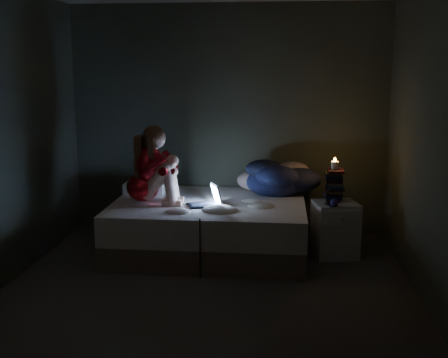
# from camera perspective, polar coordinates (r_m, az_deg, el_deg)

# --- Properties ---
(floor) EXTENTS (3.60, 3.80, 0.02)m
(floor) POSITION_cam_1_polar(r_m,az_deg,el_deg) (4.89, -1.82, -11.70)
(floor) COLOR #453F3B
(floor) RESTS_ON ground
(wall_back) EXTENTS (3.60, 0.02, 2.60)m
(wall_back) POSITION_cam_1_polar(r_m,az_deg,el_deg) (6.42, 0.39, 6.01)
(wall_back) COLOR #34372E
(wall_back) RESTS_ON ground
(wall_front) EXTENTS (3.60, 0.02, 2.60)m
(wall_front) POSITION_cam_1_polar(r_m,az_deg,el_deg) (2.68, -7.46, -1.86)
(wall_front) COLOR #34372E
(wall_front) RESTS_ON ground
(wall_right) EXTENTS (0.02, 3.80, 2.60)m
(wall_right) POSITION_cam_1_polar(r_m,az_deg,el_deg) (4.65, 20.80, 3.15)
(wall_right) COLOR #34372E
(wall_right) RESTS_ON ground
(bed) EXTENTS (1.96, 1.47, 0.54)m
(bed) POSITION_cam_1_polar(r_m,az_deg,el_deg) (5.83, -1.50, -4.88)
(bed) COLOR beige
(bed) RESTS_ON ground
(pillow) EXTENTS (0.43, 0.31, 0.12)m
(pillow) POSITION_cam_1_polar(r_m,az_deg,el_deg) (6.17, -8.02, -0.89)
(pillow) COLOR white
(pillow) RESTS_ON bed
(woman) EXTENTS (0.51, 0.34, 0.80)m
(woman) POSITION_cam_1_polar(r_m,az_deg,el_deg) (5.65, -8.37, 1.46)
(woman) COLOR #9B0010
(woman) RESTS_ON bed
(laptop) EXTENTS (0.39, 0.34, 0.23)m
(laptop) POSITION_cam_1_polar(r_m,az_deg,el_deg) (5.57, -2.12, -1.62)
(laptop) COLOR black
(laptop) RESTS_ON bed
(clothes_pile) EXTENTS (0.74, 0.63, 0.40)m
(clothes_pile) POSITION_cam_1_polar(r_m,az_deg,el_deg) (6.08, 5.22, 0.29)
(clothes_pile) COLOR #0C163F
(clothes_pile) RESTS_ON bed
(nightstand) EXTENTS (0.50, 0.46, 0.56)m
(nightstand) POSITION_cam_1_polar(r_m,az_deg,el_deg) (5.81, 11.27, -5.07)
(nightstand) COLOR white
(nightstand) RESTS_ON ground
(book_stack) EXTENTS (0.19, 0.25, 0.31)m
(book_stack) POSITION_cam_1_polar(r_m,az_deg,el_deg) (5.78, 11.16, -0.67)
(book_stack) COLOR black
(book_stack) RESTS_ON nightstand
(candle) EXTENTS (0.07, 0.07, 0.08)m
(candle) POSITION_cam_1_polar(r_m,az_deg,el_deg) (5.74, 11.24, 1.24)
(candle) COLOR beige
(candle) RESTS_ON book_stack
(phone) EXTENTS (0.09, 0.15, 0.01)m
(phone) POSITION_cam_1_polar(r_m,az_deg,el_deg) (5.61, 10.55, -2.57)
(phone) COLOR black
(phone) RESTS_ON nightstand
(blue_orb) EXTENTS (0.08, 0.08, 0.08)m
(blue_orb) POSITION_cam_1_polar(r_m,az_deg,el_deg) (5.57, 10.81, -2.34)
(blue_orb) COLOR navy
(blue_orb) RESTS_ON nightstand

